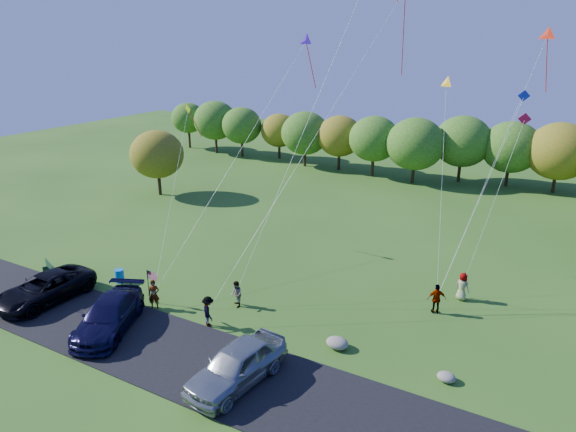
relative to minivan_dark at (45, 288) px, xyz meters
name	(u,v)px	position (x,y,z in m)	size (l,w,h in m)	color
ground	(230,323)	(11.79, 3.54, -0.93)	(140.00, 140.00, 0.00)	#2A5117
asphalt_lane	(186,358)	(11.79, -0.46, -0.90)	(44.00, 6.00, 0.06)	black
treeline	(421,142)	(12.64, 39.71, 3.92)	(76.01, 27.84, 8.64)	#342312
minivan_dark	(45,288)	(0.00, 0.00, 0.00)	(2.88, 6.24, 1.73)	black
minivan_navy	(109,316)	(6.21, -0.45, 0.03)	(2.52, 6.19, 1.80)	black
minivan_silver	(237,365)	(15.36, -0.85, 0.13)	(2.34, 5.82, 1.98)	#91979A
flyer_a	(154,295)	(6.65, 2.74, 0.01)	(0.69, 0.45, 1.88)	#4C4C59
flyer_b	(236,294)	(10.97, 5.43, -0.08)	(0.82, 0.64, 1.70)	#4C4C59
flyer_c	(208,311)	(10.85, 2.74, 0.00)	(1.20, 0.69, 1.86)	#4C4C59
flyer_d	(437,299)	(22.06, 10.75, 0.03)	(1.12, 0.47, 1.91)	#4C4C59
flyer_e	(462,286)	(23.07, 13.24, 0.01)	(0.91, 0.60, 1.87)	#4C4C59
park_bench	(51,268)	(-3.15, 2.74, -0.39)	(1.76, 0.93, 1.01)	#13361F
trash_barrel	(120,276)	(1.96, 4.30, -0.47)	(0.61, 0.61, 0.92)	blue
flag_assembly	(151,279)	(6.09, 3.12, 0.76)	(0.85, 0.55, 2.28)	black
boulder_near	(337,343)	(18.36, 4.31, -0.61)	(1.25, 0.98, 0.63)	gray
boulder_far	(446,377)	(24.20, 4.32, -0.69)	(0.91, 0.75, 0.47)	gray
kites_aloft	(417,11)	(17.78, 16.55, 16.65)	(24.67, 7.90, 12.89)	#DA185F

